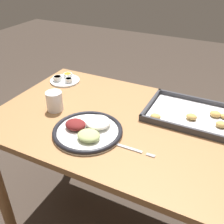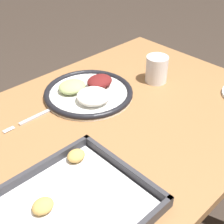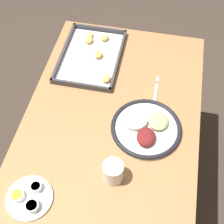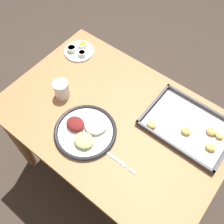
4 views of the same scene
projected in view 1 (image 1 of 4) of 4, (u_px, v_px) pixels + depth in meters
ground_plane at (114, 218)px, 1.63m from camera, size 8.00×8.00×0.00m
dining_table at (115, 139)px, 1.29m from camera, size 1.14×0.76×0.75m
dinner_plate at (88, 130)px, 1.12m from camera, size 0.30×0.30×0.05m
fork at (128, 148)px, 1.04m from camera, size 0.21×0.01×0.00m
saucer_plate at (65, 79)px, 1.56m from camera, size 0.17×0.17×0.04m
baking_tray at (192, 115)px, 1.23m from camera, size 0.42×0.29×0.04m
drinking_cup at (55, 101)px, 1.27m from camera, size 0.08×0.08×0.10m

